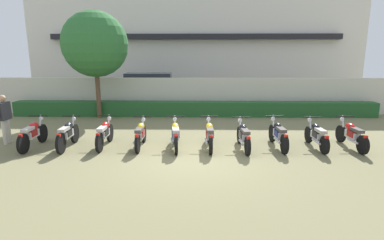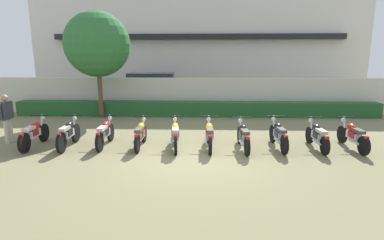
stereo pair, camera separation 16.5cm
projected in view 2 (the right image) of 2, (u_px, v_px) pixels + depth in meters
ground at (190, 158)px, 8.77m from camera, size 60.00×60.00×0.00m
building at (199, 42)px, 23.45m from camera, size 23.11×6.50×7.84m
compound_wall at (196, 96)px, 15.36m from camera, size 21.95×0.30×1.81m
hedge_row at (196, 109)px, 14.79m from camera, size 17.56×0.70×0.71m
parked_car at (154, 89)px, 18.34m from camera, size 4.56×2.21×1.89m
tree_near_inspector at (97, 44)px, 13.81m from camera, size 2.98×2.98×4.90m
motorcycle_in_row_0 at (34, 133)px, 9.75m from camera, size 0.60×1.89×0.97m
motorcycle_in_row_1 at (68, 133)px, 9.71m from camera, size 0.60×1.85×0.98m
motorcycle_in_row_2 at (105, 133)px, 9.84m from camera, size 0.60×1.80×0.96m
motorcycle_in_row_3 at (141, 134)px, 9.75m from camera, size 0.60×1.78×0.94m
motorcycle_in_row_4 at (175, 134)px, 9.62m from camera, size 0.60×1.84×0.96m
motorcycle_in_row_5 at (209, 135)px, 9.63m from camera, size 0.60×1.91×0.96m
motorcycle_in_row_6 at (243, 136)px, 9.50m from camera, size 0.60×1.87×0.94m
motorcycle_in_row_7 at (279, 134)px, 9.64m from camera, size 0.60×1.93×0.96m
motorcycle_in_row_8 at (317, 135)px, 9.56m from camera, size 0.60×1.82×0.94m
motorcycle_in_row_9 at (353, 135)px, 9.56m from camera, size 0.60×1.91×0.95m
inspector_person at (6, 115)px, 10.13m from camera, size 0.22×0.67×1.65m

